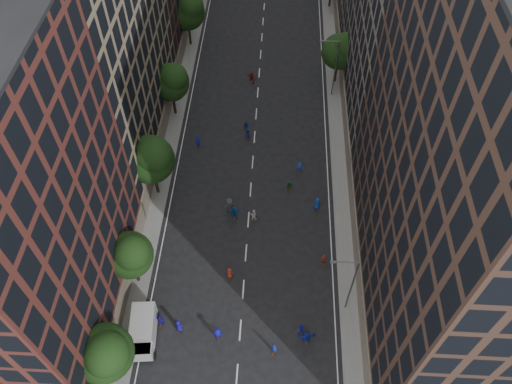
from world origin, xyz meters
TOP-DOWN VIEW (x-y plane):
  - ground at (0.00, 40.00)m, footprint 240.00×240.00m
  - sidewalk_left at (-12.00, 47.50)m, footprint 4.00×105.00m
  - sidewalk_right at (12.00, 47.50)m, footprint 4.00×105.00m
  - bldg_left_a at (-19.00, 11.00)m, footprint 14.00×22.00m
  - bldg_left_b at (-19.00, 35.00)m, footprint 14.00×26.00m
  - bldg_right_a at (19.00, 15.00)m, footprint 14.00×30.00m
  - tree_left_0 at (-11.01, 3.85)m, footprint 5.20×5.20m
  - tree_left_1 at (-11.02, 13.86)m, footprint 4.80×4.80m
  - tree_left_2 at (-10.99, 25.83)m, footprint 5.60×5.60m
  - tree_left_3 at (-11.02, 39.85)m, footprint 5.00×5.00m
  - tree_left_4 at (-11.00, 55.84)m, footprint 5.40×5.40m
  - tree_right_a at (11.38, 47.85)m, footprint 5.00×5.00m
  - streetlamp_near at (10.37, 12.00)m, footprint 2.64×0.22m
  - streetlamp_far at (10.37, 45.00)m, footprint 2.64×0.22m
  - cargo_van at (-9.31, 7.87)m, footprint 2.81×5.25m
  - skater_0 at (-6.02, 8.75)m, footprint 1.02×0.84m
  - skater_1 at (3.43, 6.97)m, footprint 0.65×0.54m
  - skater_2 at (5.93, 9.03)m, footprint 0.96×0.87m
  - skater_3 at (-2.11, 8.09)m, footprint 1.17×0.70m
  - skater_4 at (-7.91, 9.21)m, footprint 1.14×0.83m
  - skater_5 at (6.54, 8.19)m, footprint 1.84×0.79m
  - skater_6 at (-1.54, 14.94)m, footprint 0.81×0.57m
  - skater_7 at (8.50, 17.18)m, footprint 0.63×0.50m
  - skater_8 at (0.60, 22.61)m, footprint 0.90×0.76m
  - skater_9 at (-2.27, 23.82)m, footprint 1.43×1.17m
  - skater_10 at (4.66, 27.06)m, footprint 1.00×0.59m
  - skater_11 at (-1.61, 22.71)m, footprint 1.75×0.61m
  - skater_12 at (7.96, 24.59)m, footprint 0.97×0.83m
  - skater_13 at (-7.23, 33.88)m, footprint 0.83×0.71m
  - skater_14 at (-0.89, 35.74)m, footprint 0.78×0.63m
  - skater_15 at (5.94, 30.16)m, footprint 1.10×0.83m
  - skater_16 at (-1.22, 37.13)m, footprint 0.99×0.67m
  - skater_17 at (-0.98, 47.24)m, footprint 1.70×0.80m

SIDE VIEW (x-z plane):
  - ground at x=0.00m, z-range 0.00..0.00m
  - sidewalk_left at x=-12.00m, z-range 0.00..0.15m
  - sidewalk_right at x=12.00m, z-range 0.00..0.15m
  - skater_14 at x=-0.89m, z-range 0.00..1.51m
  - skater_7 at x=8.50m, z-range 0.00..1.51m
  - skater_15 at x=5.94m, z-range 0.00..1.52m
  - skater_1 at x=3.43m, z-range 0.00..1.53m
  - skater_6 at x=-1.54m, z-range 0.00..1.56m
  - skater_16 at x=-1.22m, z-range 0.00..1.57m
  - skater_10 at x=4.66m, z-range 0.00..1.60m
  - skater_2 at x=5.93m, z-range 0.00..1.61m
  - skater_8 at x=0.60m, z-range 0.00..1.61m
  - skater_12 at x=7.96m, z-range 0.00..1.68m
  - skater_17 at x=-0.98m, z-range 0.00..1.77m
  - skater_3 at x=-2.11m, z-range 0.00..1.78m
  - skater_4 at x=-7.91m, z-range 0.00..1.79m
  - skater_0 at x=-6.02m, z-range 0.00..1.80m
  - skater_11 at x=-1.61m, z-range 0.00..1.87m
  - skater_13 at x=-7.23m, z-range 0.00..1.92m
  - skater_5 at x=6.54m, z-range 0.00..1.93m
  - skater_9 at x=-2.27m, z-range 0.00..1.93m
  - cargo_van at x=-9.31m, z-range 0.07..2.77m
  - streetlamp_near at x=10.37m, z-range 0.64..9.70m
  - streetlamp_far at x=10.37m, z-range 0.64..9.70m
  - tree_left_1 at x=-11.02m, z-range 1.45..9.66m
  - tree_right_a at x=11.38m, z-range 1.43..9.83m
  - tree_left_3 at x=-11.02m, z-range 1.53..10.11m
  - tree_left_0 at x=-11.01m, z-range 1.54..10.37m
  - tree_left_4 at x=-11.00m, z-range 1.56..10.63m
  - tree_left_2 at x=-10.99m, z-range 1.63..11.08m
  - bldg_left_a at x=-19.00m, z-range 0.00..30.00m
  - bldg_left_b at x=-19.00m, z-range 0.00..34.00m
  - bldg_right_a at x=19.00m, z-range 0.00..36.00m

